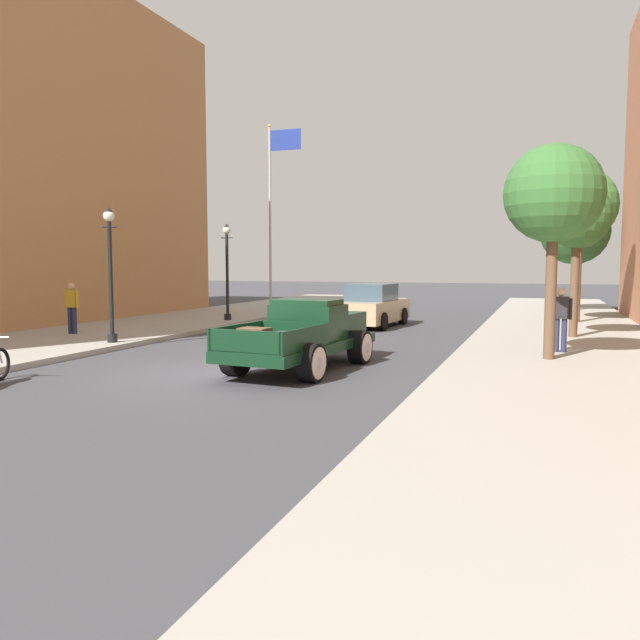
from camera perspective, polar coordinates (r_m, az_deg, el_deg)
ground_plane at (r=13.99m, az=-9.02°, el=-4.83°), size 140.00×140.00×0.00m
sidewalk_right at (r=12.33m, az=22.26°, el=-6.13°), size 5.50×64.00×0.15m
hotrod_truck_dark_green at (r=14.56m, az=-1.27°, el=-1.39°), size 2.50×5.05×1.58m
car_background_tan at (r=24.29m, az=4.76°, el=1.21°), size 2.11×4.42×1.65m
pedestrian_sidewalk_left at (r=21.82m, az=-21.50°, el=1.28°), size 0.53×0.22×1.65m
pedestrian_sidewalk_right at (r=17.18m, az=20.93°, el=0.38°), size 0.53×0.22×1.65m
street_lamp_near at (r=18.99m, az=-18.42°, el=4.79°), size 0.50×0.32×3.85m
street_lamp_far at (r=25.63m, az=-8.39°, el=4.99°), size 0.50×0.32×3.85m
flagpole at (r=32.18m, az=-4.17°, el=11.07°), size 1.74×0.16×9.16m
street_tree_nearest at (r=15.87m, az=20.37°, el=10.53°), size 2.29×2.29×5.02m
street_tree_second at (r=20.99m, az=22.19°, el=8.63°), size 2.04×2.04×4.76m
street_tree_third at (r=26.50m, az=22.45°, el=9.53°), size 2.79×2.79×5.91m
street_tree_farthest at (r=33.12m, az=22.02°, el=7.49°), size 3.26×3.26×5.50m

